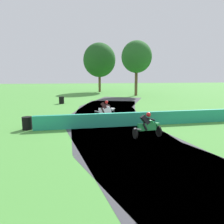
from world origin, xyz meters
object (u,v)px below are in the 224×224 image
Objects in this scene: motorcycle_lead_white at (106,110)px; tire_stack_near at (62,100)px; motorcycle_chase_green at (148,126)px; tire_stack_mid_a at (27,123)px.

motorcycle_lead_white is 9.57m from tire_stack_near.
motorcycle_lead_white is 1.01× the size of motorcycle_chase_green.
tire_stack_near and tire_stack_mid_a have the same top height.
motorcycle_chase_green is (1.74, -5.52, 0.01)m from motorcycle_lead_white.
tire_stack_near is at bearing 112.91° from motorcycle_chase_green.
motorcycle_chase_green reaches higher than tire_stack_mid_a.
tire_stack_mid_a is at bearing 159.70° from motorcycle_chase_green.
tire_stack_near is at bearing 84.92° from tire_stack_mid_a.
tire_stack_near is (-5.96, 14.10, -0.25)m from motorcycle_chase_green.
tire_stack_mid_a is at bearing -150.78° from motorcycle_lead_white.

